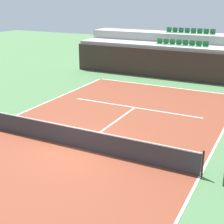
{
  "coord_description": "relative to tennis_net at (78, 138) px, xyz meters",
  "views": [
    {
      "loc": [
        7.55,
        -11.43,
        6.47
      ],
      "look_at": [
        0.69,
        2.0,
        1.2
      ],
      "focal_mm": 53.67,
      "sensor_mm": 36.0,
      "label": 1
    }
  ],
  "objects": [
    {
      "name": "tennis_net",
      "position": [
        0.0,
        0.0,
        0.0
      ],
      "size": [
        11.08,
        0.08,
        1.07
      ],
      "color": "black",
      "rests_on": "court_surface"
    },
    {
      "name": "sideline_right",
      "position": [
        5.45,
        0.0,
        -0.5
      ],
      "size": [
        0.1,
        24.0,
        0.0
      ],
      "primitive_type": "cube",
      "color": "white",
      "rests_on": "court_surface"
    },
    {
      "name": "baseline_far",
      "position": [
        0.0,
        11.95,
        -0.5
      ],
      "size": [
        11.0,
        0.1,
        0.0
      ],
      "primitive_type": "cube",
      "color": "white",
      "rests_on": "court_surface"
    },
    {
      "name": "centre_service_line",
      "position": [
        0.0,
        3.2,
        -0.5
      ],
      "size": [
        0.1,
        6.4,
        0.0
      ],
      "primitive_type": "cube",
      "color": "white",
      "rests_on": "court_surface"
    },
    {
      "name": "back_wall",
      "position": [
        0.0,
        14.5,
        0.66
      ],
      "size": [
        18.04,
        0.3,
        2.34
      ],
      "primitive_type": "cube",
      "color": "#33231E",
      "rests_on": "ground_plane"
    },
    {
      "name": "service_line_far",
      "position": [
        0.0,
        6.4,
        -0.5
      ],
      "size": [
        8.26,
        0.1,
        0.0
      ],
      "primitive_type": "cube",
      "color": "white",
      "rests_on": "court_surface"
    },
    {
      "name": "seating_row_upper",
      "position": [
        0.0,
        18.35,
        2.94
      ],
      "size": [
        4.31,
        0.44,
        0.44
      ],
      "color": "#1E6633",
      "rests_on": "stands_tier_upper"
    },
    {
      "name": "seating_row_lower",
      "position": [
        0.0,
        15.95,
        2.2
      ],
      "size": [
        4.31,
        0.44,
        0.44
      ],
      "color": "#1E6633",
      "rests_on": "stands_tier_lower"
    },
    {
      "name": "ground_plane",
      "position": [
        0.0,
        0.0,
        -0.51
      ],
      "size": [
        80.0,
        80.0,
        0.0
      ],
      "primitive_type": "plane",
      "color": "#477042"
    },
    {
      "name": "stands_tier_lower",
      "position": [
        0.0,
        15.85,
        0.78
      ],
      "size": [
        18.04,
        2.4,
        2.58
      ],
      "primitive_type": "cube",
      "color": "#9E9E99",
      "rests_on": "ground_plane"
    },
    {
      "name": "court_surface",
      "position": [
        0.0,
        0.0,
        -0.5
      ],
      "size": [
        11.0,
        24.0,
        0.01
      ],
      "primitive_type": "cube",
      "color": "brown",
      "rests_on": "ground_plane"
    },
    {
      "name": "stands_tier_upper",
      "position": [
        0.0,
        18.25,
        1.15
      ],
      "size": [
        18.04,
        2.4,
        3.32
      ],
      "primitive_type": "cube",
      "color": "#9E9E99",
      "rests_on": "ground_plane"
    }
  ]
}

